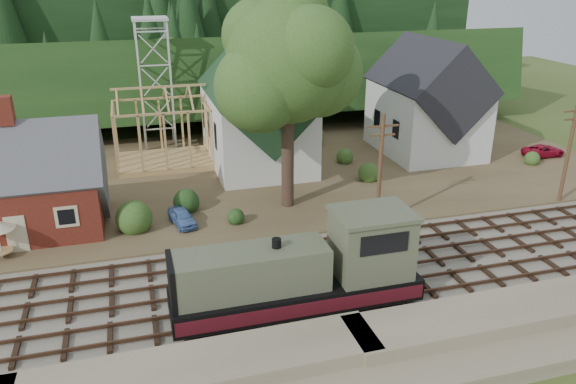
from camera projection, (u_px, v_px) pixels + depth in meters
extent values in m
plane|color=#384C1E|center=(302.00, 279.00, 32.29)|extent=(140.00, 140.00, 0.00)
cube|color=#7F7259|center=(359.00, 375.00, 24.71)|extent=(64.00, 5.00, 1.60)
cube|color=#726B5B|center=(302.00, 278.00, 32.26)|extent=(64.00, 11.00, 0.16)
cube|color=brown|center=(240.00, 174.00, 48.29)|extent=(64.00, 26.00, 0.30)
cube|color=#1E3F19|center=(202.00, 111.00, 69.75)|extent=(70.00, 28.96, 12.74)
cube|color=black|center=(187.00, 86.00, 84.02)|extent=(80.00, 20.00, 12.00)
cube|color=#5B1B14|center=(23.00, 202.00, 37.21)|extent=(10.00, 7.00, 3.80)
cube|color=#4C4C51|center=(18.00, 175.00, 36.50)|extent=(10.80, 7.41, 7.41)
cube|color=#5B1B14|center=(5.00, 111.00, 34.89)|extent=(0.90, 0.90, 1.80)
cube|color=beige|center=(17.00, 234.00, 34.33)|extent=(1.20, 0.06, 2.40)
cube|color=silver|center=(257.00, 128.00, 49.33)|extent=(8.00, 12.00, 6.40)
cube|color=#163219|center=(256.00, 92.00, 48.13)|extent=(8.40, 12.96, 8.40)
cube|color=silver|center=(273.00, 82.00, 42.03)|extent=(2.40, 2.40, 4.00)
cone|color=#163219|center=(273.00, 36.00, 40.80)|extent=(5.37, 5.37, 2.60)
cube|color=silver|center=(426.00, 118.00, 52.50)|extent=(8.00, 10.00, 6.40)
cube|color=black|center=(429.00, 84.00, 51.31)|extent=(8.40, 10.80, 8.40)
cube|color=tan|center=(165.00, 161.00, 50.18)|extent=(8.00, 6.00, 0.50)
cube|color=tan|center=(159.00, 87.00, 47.69)|extent=(8.00, 0.18, 0.18)
cube|color=silver|center=(141.00, 88.00, 51.78)|extent=(0.18, 0.18, 12.00)
cube|color=silver|center=(171.00, 86.00, 52.49)|extent=(0.18, 0.18, 12.00)
cube|color=silver|center=(140.00, 82.00, 54.28)|extent=(0.18, 0.18, 12.00)
cube|color=silver|center=(169.00, 81.00, 54.99)|extent=(0.18, 0.18, 12.00)
cube|color=silver|center=(149.00, 19.00, 51.14)|extent=(3.20, 3.20, 0.25)
cylinder|color=#38281E|center=(288.00, 153.00, 40.11)|extent=(0.90, 0.90, 8.00)
sphere|color=#375620|center=(288.00, 61.00, 37.68)|extent=(8.40, 8.40, 8.40)
sphere|color=#375620|center=(318.00, 72.00, 39.58)|extent=(6.40, 6.40, 6.40)
sphere|color=#375620|center=(259.00, 88.00, 36.97)|extent=(6.00, 6.00, 6.00)
cylinder|color=#4C331E|center=(380.00, 173.00, 37.21)|extent=(0.28, 0.28, 8.00)
cube|color=#4C331E|center=(383.00, 126.00, 36.02)|extent=(2.20, 0.12, 0.12)
cube|color=#4C331E|center=(382.00, 135.00, 36.24)|extent=(1.80, 0.12, 0.12)
cylinder|color=#4C331E|center=(568.00, 154.00, 41.03)|extent=(0.28, 0.28, 8.00)
cube|color=#4C331E|center=(575.00, 119.00, 40.05)|extent=(1.80, 0.12, 0.12)
cube|color=black|center=(297.00, 305.00, 29.18)|extent=(12.71, 2.65, 0.37)
cube|color=black|center=(297.00, 293.00, 28.90)|extent=(12.71, 3.07, 1.16)
cube|color=#50563F|center=(252.00, 271.00, 27.68)|extent=(7.62, 2.44, 2.22)
cube|color=#50563F|center=(371.00, 244.00, 29.07)|extent=(3.81, 2.96, 3.39)
cube|color=#50563F|center=(373.00, 213.00, 28.42)|extent=(4.02, 3.18, 0.21)
cube|color=black|center=(385.00, 244.00, 27.45)|extent=(2.54, 0.06, 1.06)
cube|color=#4F1119|center=(306.00, 310.00, 27.51)|extent=(12.71, 0.04, 0.74)
cube|color=#4F1119|center=(289.00, 278.00, 30.29)|extent=(12.71, 0.04, 0.74)
cylinder|color=black|center=(277.00, 245.00, 27.54)|extent=(0.47, 0.47, 0.74)
imported|color=#5980C0|center=(182.00, 217.00, 38.28)|extent=(1.99, 3.39, 1.08)
imported|color=#AA0D28|center=(543.00, 151.00, 52.04)|extent=(4.03, 1.98, 1.10)
cylinder|color=tan|center=(1.00, 251.00, 33.94)|extent=(1.38, 1.38, 0.08)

